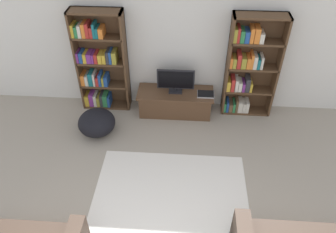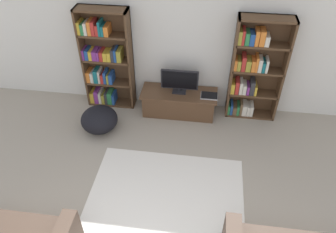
{
  "view_description": "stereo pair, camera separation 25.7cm",
  "coord_description": "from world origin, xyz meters",
  "px_view_note": "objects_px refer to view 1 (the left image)",
  "views": [
    {
      "loc": [
        0.29,
        -0.88,
        3.87
      ],
      "look_at": [
        0.03,
        2.91,
        0.7
      ],
      "focal_mm": 35.0,
      "sensor_mm": 36.0,
      "label": 1
    },
    {
      "loc": [
        0.54,
        -0.85,
        3.87
      ],
      "look_at": [
        0.03,
        2.91,
        0.7
      ],
      "focal_mm": 35.0,
      "sensor_mm": 36.0,
      "label": 2
    }
  ],
  "objects_px": {
    "tv_stand": "(175,102)",
    "laptop": "(206,94)",
    "bookshelf_left": "(100,63)",
    "beanbag_ottoman": "(97,123)",
    "bookshelf_right": "(248,67)",
    "television": "(176,81)"
  },
  "relations": [
    {
      "from": "bookshelf_left",
      "to": "television",
      "type": "bearing_deg",
      "value": -5.75
    },
    {
      "from": "television",
      "to": "beanbag_ottoman",
      "type": "relative_size",
      "value": 1.04
    },
    {
      "from": "bookshelf_left",
      "to": "bookshelf_right",
      "type": "bearing_deg",
      "value": 0.03
    },
    {
      "from": "bookshelf_left",
      "to": "television",
      "type": "height_order",
      "value": "bookshelf_left"
    },
    {
      "from": "television",
      "to": "laptop",
      "type": "distance_m",
      "value": 0.59
    },
    {
      "from": "bookshelf_right",
      "to": "beanbag_ottoman",
      "type": "relative_size",
      "value": 2.97
    },
    {
      "from": "bookshelf_left",
      "to": "beanbag_ottoman",
      "type": "distance_m",
      "value": 1.06
    },
    {
      "from": "tv_stand",
      "to": "laptop",
      "type": "bearing_deg",
      "value": -4.77
    },
    {
      "from": "tv_stand",
      "to": "laptop",
      "type": "relative_size",
      "value": 4.56
    },
    {
      "from": "bookshelf_left",
      "to": "laptop",
      "type": "bearing_deg",
      "value": -5.88
    },
    {
      "from": "bookshelf_left",
      "to": "tv_stand",
      "type": "xyz_separation_m",
      "value": [
        1.35,
        -0.15,
        -0.68
      ]
    },
    {
      "from": "television",
      "to": "tv_stand",
      "type": "bearing_deg",
      "value": -90.0
    },
    {
      "from": "laptop",
      "to": "beanbag_ottoman",
      "type": "distance_m",
      "value": 1.96
    },
    {
      "from": "laptop",
      "to": "tv_stand",
      "type": "bearing_deg",
      "value": 175.23
    },
    {
      "from": "television",
      "to": "laptop",
      "type": "height_order",
      "value": "television"
    },
    {
      "from": "beanbag_ottoman",
      "to": "laptop",
      "type": "bearing_deg",
      "value": 18.31
    },
    {
      "from": "tv_stand",
      "to": "laptop",
      "type": "height_order",
      "value": "laptop"
    },
    {
      "from": "bookshelf_left",
      "to": "laptop",
      "type": "distance_m",
      "value": 1.95
    },
    {
      "from": "tv_stand",
      "to": "television",
      "type": "distance_m",
      "value": 0.46
    },
    {
      "from": "television",
      "to": "bookshelf_right",
      "type": "bearing_deg",
      "value": 6.32
    },
    {
      "from": "bookshelf_right",
      "to": "tv_stand",
      "type": "xyz_separation_m",
      "value": [
        -1.24,
        -0.15,
        -0.69
      ]
    },
    {
      "from": "tv_stand",
      "to": "beanbag_ottoman",
      "type": "relative_size",
      "value": 2.16
    }
  ]
}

